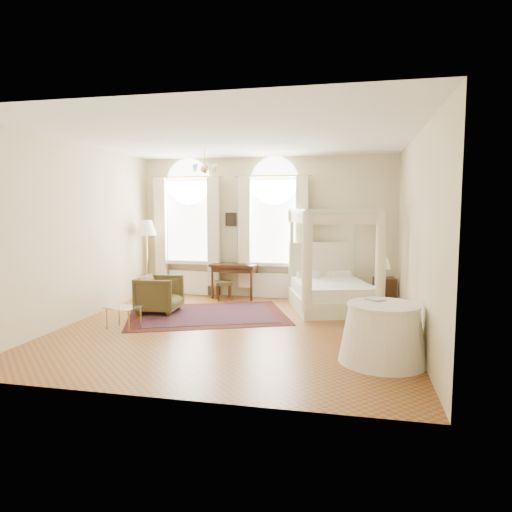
{
  "coord_description": "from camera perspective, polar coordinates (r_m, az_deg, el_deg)",
  "views": [
    {
      "loc": [
        2.03,
        -7.57,
        2.11
      ],
      "look_at": [
        0.32,
        0.4,
        1.26
      ],
      "focal_mm": 32.0,
      "sensor_mm": 36.0,
      "label": 1
    }
  ],
  "objects": [
    {
      "name": "coffee_table",
      "position": [
        8.4,
        -16.23,
        -6.39
      ],
      "size": [
        0.63,
        0.5,
        0.38
      ],
      "color": "white",
      "rests_on": "ground"
    },
    {
      "name": "side_table",
      "position": [
        6.58,
        15.58,
        -9.31
      ],
      "size": [
        1.2,
        1.2,
        0.82
      ],
      "color": "white",
      "rests_on": "ground"
    },
    {
      "name": "floor_lamp",
      "position": [
        10.93,
        -13.56,
        2.95
      ],
      "size": [
        0.47,
        0.47,
        1.83
      ],
      "color": "gold",
      "rests_on": "ground"
    },
    {
      "name": "laptop",
      "position": [
        10.52,
        -1.72,
        -1.02
      ],
      "size": [
        0.35,
        0.23,
        0.03
      ],
      "primitive_type": "imported",
      "rotation": [
        0.0,
        0.0,
        3.09
      ],
      "color": "black",
      "rests_on": "writing_desk"
    },
    {
      "name": "ground",
      "position": [
        8.12,
        -2.82,
        -9.1
      ],
      "size": [
        6.0,
        6.0,
        0.0
      ],
      "primitive_type": "plane",
      "color": "brown",
      "rests_on": "ground"
    },
    {
      "name": "nightstand_lamp",
      "position": [
        10.09,
        15.65,
        -1.05
      ],
      "size": [
        0.29,
        0.29,
        0.43
      ],
      "color": "gold",
      "rests_on": "nightstand"
    },
    {
      "name": "room_walls",
      "position": [
        7.84,
        -2.9,
        5.02
      ],
      "size": [
        6.0,
        6.0,
        6.0
      ],
      "color": "beige",
      "rests_on": "ground"
    },
    {
      "name": "chandelier",
      "position": [
        9.28,
        -6.44,
        10.87
      ],
      "size": [
        0.51,
        0.45,
        0.5
      ],
      "color": "gold",
      "rests_on": "room_walls"
    },
    {
      "name": "armchair",
      "position": [
        9.49,
        -11.98,
        -4.7
      ],
      "size": [
        0.87,
        0.85,
        0.75
      ],
      "primitive_type": "imported",
      "rotation": [
        0.0,
        0.0,
        1.63
      ],
      "color": "#42381C",
      "rests_on": "ground"
    },
    {
      "name": "wall_pictures",
      "position": [
        10.72,
        1.69,
        4.81
      ],
      "size": [
        2.54,
        0.03,
        0.39
      ],
      "color": "black",
      "rests_on": "room_walls"
    },
    {
      "name": "oriental_rug",
      "position": [
        9.17,
        -6.08,
        -7.32
      ],
      "size": [
        3.65,
        3.17,
        0.01
      ],
      "color": "#461810",
      "rests_on": "ground"
    },
    {
      "name": "window_right",
      "position": [
        10.62,
        2.19,
        2.62
      ],
      "size": [
        1.62,
        0.27,
        3.29
      ],
      "color": "silver",
      "rests_on": "room_walls"
    },
    {
      "name": "nightstand",
      "position": [
        10.21,
        15.74,
        -4.37
      ],
      "size": [
        0.5,
        0.46,
        0.63
      ],
      "primitive_type": "cube",
      "rotation": [
        0.0,
        0.0,
        0.16
      ],
      "color": "#3A1D0F",
      "rests_on": "ground"
    },
    {
      "name": "window_left",
      "position": [
        11.17,
        -8.49,
        2.72
      ],
      "size": [
        1.62,
        0.27,
        3.29
      ],
      "color": "silver",
      "rests_on": "room_walls"
    },
    {
      "name": "canopy_bed",
      "position": [
        9.66,
        9.46,
        -3.83
      ],
      "size": [
        2.06,
        2.3,
        2.1
      ],
      "color": "beige",
      "rests_on": "ground"
    },
    {
      "name": "stool",
      "position": [
        10.54,
        -4.06,
        -3.56
      ],
      "size": [
        0.5,
        0.5,
        0.44
      ],
      "color": "#3F341B",
      "rests_on": "ground"
    },
    {
      "name": "writing_desk",
      "position": [
        10.72,
        -2.69,
        -1.6
      ],
      "size": [
        1.13,
        0.65,
        0.82
      ],
      "color": "#3A1D0F",
      "rests_on": "ground"
    },
    {
      "name": "book",
      "position": [
        6.65,
        13.97,
        -5.33
      ],
      "size": [
        0.32,
        0.33,
        0.02
      ],
      "primitive_type": "imported",
      "rotation": [
        0.0,
        0.0,
        0.66
      ],
      "color": "black",
      "rests_on": "side_table"
    }
  ]
}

